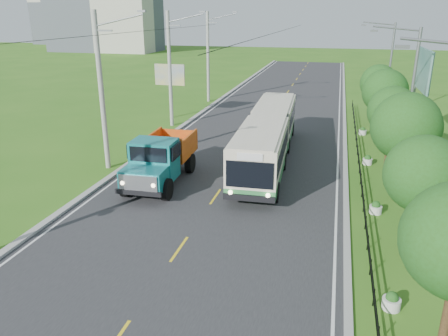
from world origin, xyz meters
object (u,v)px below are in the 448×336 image
at_px(streetlight_far, 388,69).
at_px(planter_far, 363,131).
at_px(streetlight_mid, 409,94).
at_px(pole_far, 208,57).
at_px(billboard_left, 170,78).
at_px(tree_fourth, 393,113).
at_px(billboard_right, 422,76).
at_px(pole_near, 102,92).
at_px(tree_second, 424,178).
at_px(pole_mid, 170,69).
at_px(dump_truck, 161,157).
at_px(planter_mid, 368,160).
at_px(tree_fifth, 385,94).
at_px(tree_third, 406,130).
at_px(planter_front, 392,301).
at_px(planter_near, 376,208).
at_px(tree_back, 379,85).
at_px(bus, 268,134).

height_order(streetlight_far, planter_far, streetlight_far).
distance_m(streetlight_mid, streetlight_far, 14.00).
distance_m(pole_far, billboard_left, 9.17).
bearing_deg(streetlight_mid, billboard_left, 153.60).
xyz_separation_m(tree_fourth, billboard_right, (2.44, 5.86, 1.76)).
height_order(pole_near, tree_second, pole_near).
distance_m(pole_mid, dump_truck, 14.81).
relative_size(pole_mid, tree_second, 1.89).
height_order(tree_fourth, dump_truck, tree_fourth).
bearing_deg(planter_mid, tree_fifth, 78.44).
bearing_deg(tree_third, billboard_left, 140.67).
relative_size(planter_front, planter_near, 1.00).
relative_size(tree_second, dump_truck, 0.74).
bearing_deg(streetlight_mid, dump_truck, -155.11).
bearing_deg(planter_front, planter_near, 90.00).
distance_m(streetlight_mid, planter_front, 16.78).
bearing_deg(streetlight_mid, billboard_right, 74.56).
bearing_deg(tree_second, planter_near, 108.03).
height_order(billboard_right, dump_truck, billboard_right).
bearing_deg(tree_back, pole_mid, -164.16).
bearing_deg(billboard_left, pole_mid, -67.58).
bearing_deg(bus, planter_front, -68.24).
bearing_deg(pole_mid, tree_third, -35.36).
xyz_separation_m(pole_mid, billboard_right, (20.56, -1.00, 0.25)).
distance_m(streetlight_mid, billboard_left, 22.51).
height_order(pole_mid, planter_mid, pole_mid).
bearing_deg(tree_fifth, planter_front, -93.25).
xyz_separation_m(pole_near, planter_far, (16.86, 13.00, -4.81)).
height_order(pole_far, planter_far, pole_far).
height_order(pole_near, planter_far, pole_near).
bearing_deg(planter_near, tree_fifth, 84.92).
xyz_separation_m(tree_fifth, streetlight_far, (0.79, 7.86, 1.05)).
height_order(tree_third, planter_near, tree_third).
bearing_deg(tree_back, tree_fourth, -90.00).
height_order(pole_mid, tree_back, pole_mid).
bearing_deg(planter_mid, pole_mid, 157.46).
distance_m(pole_mid, planter_front, 28.92).
distance_m(billboard_right, bus, 13.03).
bearing_deg(billboard_right, streetlight_mid, -105.44).
xyz_separation_m(pole_far, billboard_left, (-1.24, -9.00, -1.23)).
bearing_deg(dump_truck, pole_near, 157.37).
xyz_separation_m(tree_fourth, planter_near, (-1.26, -8.14, -3.30)).
relative_size(pole_near, bus, 0.59).
xyz_separation_m(pole_near, streetlight_mid, (18.90, 5.00, -0.19)).
bearing_deg(tree_fifth, pole_mid, 177.29).
relative_size(tree_third, streetlight_far, 0.66).
relative_size(pole_mid, planter_mid, 14.93).
relative_size(pole_far, billboard_left, 1.92).
xyz_separation_m(tree_fourth, planter_mid, (-1.26, -0.14, -3.30)).
xyz_separation_m(tree_fifth, bus, (-8.02, -7.12, -1.89)).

